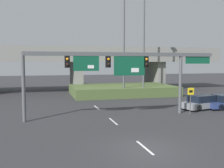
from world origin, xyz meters
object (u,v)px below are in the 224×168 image
object	(u,v)px
signal_gantry	(120,64)
highway_light_pole_far	(124,29)
highway_light_pole_near	(144,38)
parked_sedan_near_right	(202,103)
speed_limit_sign	(191,97)

from	to	relation	value
signal_gantry	highway_light_pole_far	bearing A→B (deg)	71.00
highway_light_pole_near	parked_sedan_near_right	size ratio (longest dim) A/B	3.10
speed_limit_sign	parked_sedan_near_right	world-z (taller)	speed_limit_sign
signal_gantry	speed_limit_sign	size ratio (longest dim) A/B	6.75
speed_limit_sign	parked_sedan_near_right	size ratio (longest dim) A/B	0.52
highway_light_pole_near	speed_limit_sign	bearing A→B (deg)	-92.48
signal_gantry	speed_limit_sign	world-z (taller)	signal_gantry
highway_light_pole_far	signal_gantry	bearing A→B (deg)	-109.00
highway_light_pole_near	highway_light_pole_far	world-z (taller)	highway_light_pole_far
highway_light_pole_near	parked_sedan_near_right	bearing A→B (deg)	-76.74
highway_light_pole_far	parked_sedan_near_right	xyz separation A→B (m)	(5.05, -9.69, -8.10)
speed_limit_sign	signal_gantry	bearing A→B (deg)	169.43
speed_limit_sign	highway_light_pole_near	size ratio (longest dim) A/B	0.17
signal_gantry	parked_sedan_near_right	size ratio (longest dim) A/B	3.52
speed_limit_sign	highway_light_pole_far	world-z (taller)	highway_light_pole_far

